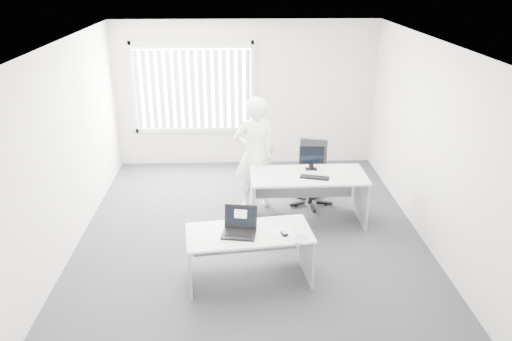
{
  "coord_description": "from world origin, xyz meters",
  "views": [
    {
      "loc": [
        -0.2,
        -6.44,
        3.71
      ],
      "look_at": [
        0.08,
        0.15,
        0.98
      ],
      "focal_mm": 35.0,
      "sensor_mm": 36.0,
      "label": 1
    }
  ],
  "objects_px": {
    "laptop": "(239,224)",
    "person": "(255,154)",
    "desk_near": "(249,246)",
    "monitor": "(312,158)",
    "office_chair": "(311,184)",
    "desk_far": "(308,188)"
  },
  "relations": [
    {
      "from": "desk_near",
      "to": "laptop",
      "type": "bearing_deg",
      "value": -157.6
    },
    {
      "from": "desk_near",
      "to": "laptop",
      "type": "xyz_separation_m",
      "value": [
        -0.13,
        -0.07,
        0.35
      ]
    },
    {
      "from": "laptop",
      "to": "monitor",
      "type": "relative_size",
      "value": 1.04
    },
    {
      "from": "desk_far",
      "to": "office_chair",
      "type": "height_order",
      "value": "office_chair"
    },
    {
      "from": "office_chair",
      "to": "person",
      "type": "distance_m",
      "value": 1.12
    },
    {
      "from": "person",
      "to": "monitor",
      "type": "xyz_separation_m",
      "value": [
        0.86,
        -0.35,
        0.05
      ]
    },
    {
      "from": "desk_far",
      "to": "person",
      "type": "bearing_deg",
      "value": 144.27
    },
    {
      "from": "office_chair",
      "to": "person",
      "type": "height_order",
      "value": "person"
    },
    {
      "from": "desk_far",
      "to": "office_chair",
      "type": "bearing_deg",
      "value": 76.18
    },
    {
      "from": "office_chair",
      "to": "monitor",
      "type": "relative_size",
      "value": 2.78
    },
    {
      "from": "person",
      "to": "monitor",
      "type": "relative_size",
      "value": 4.83
    },
    {
      "from": "person",
      "to": "laptop",
      "type": "bearing_deg",
      "value": 71.42
    },
    {
      "from": "monitor",
      "to": "person",
      "type": "bearing_deg",
      "value": 159.48
    },
    {
      "from": "monitor",
      "to": "office_chair",
      "type": "bearing_deg",
      "value": 81.24
    },
    {
      "from": "desk_near",
      "to": "person",
      "type": "distance_m",
      "value": 2.14
    },
    {
      "from": "office_chair",
      "to": "person",
      "type": "relative_size",
      "value": 0.58
    },
    {
      "from": "desk_near",
      "to": "person",
      "type": "bearing_deg",
      "value": 79.2
    },
    {
      "from": "office_chair",
      "to": "desk_near",
      "type": "bearing_deg",
      "value": -101.19
    },
    {
      "from": "laptop",
      "to": "person",
      "type": "bearing_deg",
      "value": 92.29
    },
    {
      "from": "desk_near",
      "to": "monitor",
      "type": "height_order",
      "value": "monitor"
    },
    {
      "from": "person",
      "to": "office_chair",
      "type": "bearing_deg",
      "value": 175.22
    },
    {
      "from": "desk_near",
      "to": "person",
      "type": "relative_size",
      "value": 0.86
    }
  ]
}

